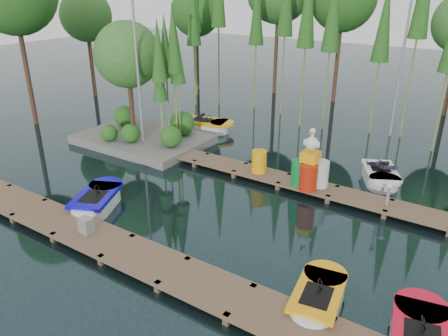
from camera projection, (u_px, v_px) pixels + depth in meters
The scene contains 15 objects.
ground_plane at pixel (206, 196), 16.48m from camera, with size 90.00×90.00×0.00m, color #1A2E32.
near_dock at pixel (117, 247), 12.95m from camera, with size 18.00×1.50×0.50m.
far_dock at pixel (261, 174), 17.80m from camera, with size 15.00×1.20×0.50m.
island at pixel (138, 78), 20.92m from camera, with size 6.20×4.20×6.75m.
tree_screen at pixel (289, 8), 23.18m from camera, with size 34.42×18.53×10.31m.
lamp_island at pixel (137, 59), 19.48m from camera, with size 0.30×0.30×7.25m.
lamp_rear at pixel (403, 52), 21.18m from camera, with size 0.30×0.30×7.25m.
boat_blue at pixel (97, 201), 15.57m from camera, with size 2.22×2.97×0.91m.
boat_yellow_near at pixel (318, 299), 10.84m from camera, with size 1.49×2.62×0.83m.
boat_yellow_far at pixel (207, 126), 23.44m from camera, with size 3.06×1.89×1.42m.
boat_white_far at pixel (380, 176), 17.50m from camera, with size 2.23×2.90×1.25m.
utility_cabinet at pixel (86, 225), 13.49m from camera, with size 0.40×0.34×0.49m, color gray.
yellow_barrel at pixel (259, 162), 17.65m from camera, with size 0.61×0.61×0.91m, color #FFA60D.
drum_cluster at pixel (310, 170), 16.30m from camera, with size 1.33×1.22×2.30m.
seagull_post at pixel (389, 190), 15.02m from camera, with size 0.52×0.28×0.83m.
Camera 1 is at (8.68, -11.87, 7.54)m, focal length 35.00 mm.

